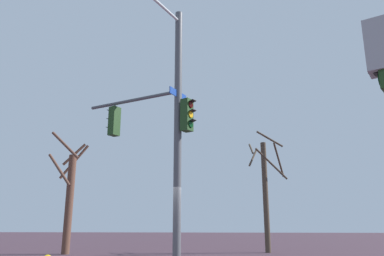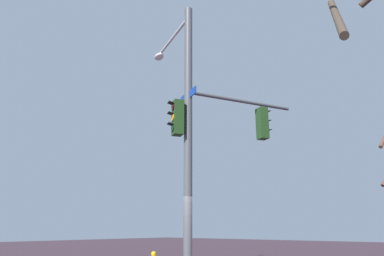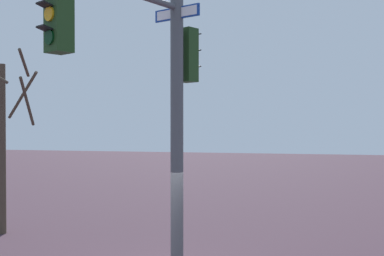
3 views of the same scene
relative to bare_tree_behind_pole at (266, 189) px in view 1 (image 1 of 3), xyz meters
The scene contains 3 objects.
main_signal_pole_assembly 7.91m from the bare_tree_behind_pole, 57.14° to the left, with size 4.25×4.79×8.82m.
bare_tree_behind_pole is the anchor object (origin of this frame).
bare_tree_across_street 9.40m from the bare_tree_behind_pole, ahead, with size 1.68×1.88×5.55m.
Camera 1 is at (-1.20, 12.39, 1.41)m, focal length 34.49 mm.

